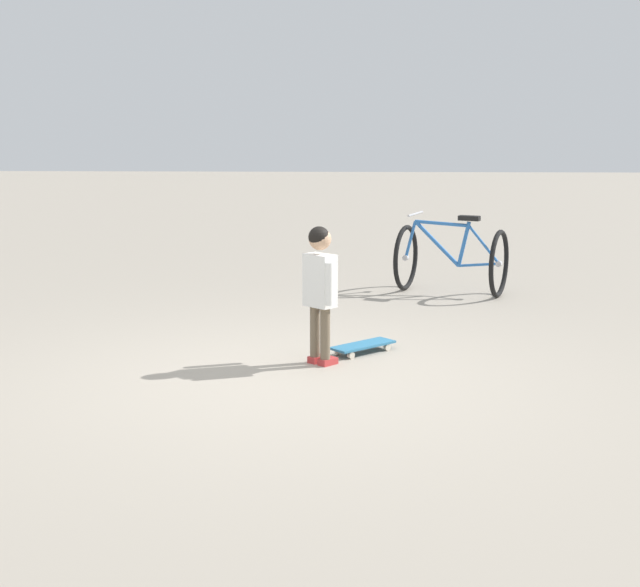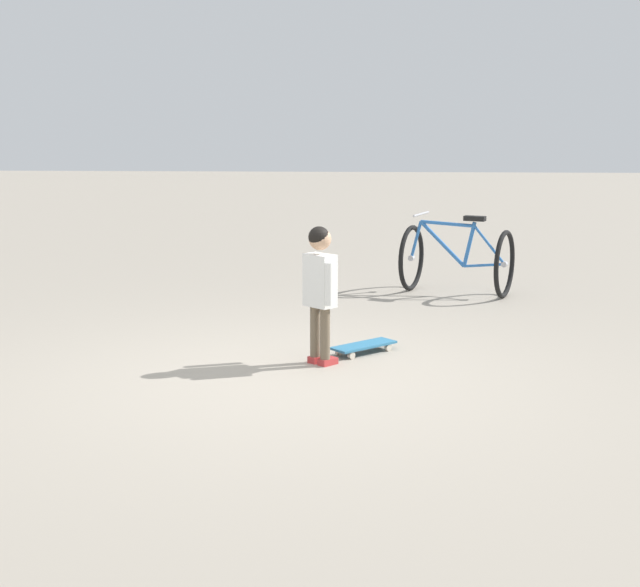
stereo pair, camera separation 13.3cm
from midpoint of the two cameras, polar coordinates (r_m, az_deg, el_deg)
The scene contains 4 objects.
ground_plane at distance 6.82m, azimuth -2.92°, elevation -5.26°, with size 50.00×50.00×0.00m, color #9E9384.
child_person at distance 7.11m, azimuth -0.53°, elevation 0.84°, with size 0.28×0.39×1.06m.
skateboard at distance 7.58m, azimuth 2.10°, elevation -3.17°, with size 0.54×0.52×0.07m.
bicycle_mid at distance 10.10m, azimuth 7.55°, elevation 2.12°, with size 1.26×1.06×0.85m.
Camera 1 is at (-0.54, 6.53, 1.88)m, focal length 53.08 mm.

